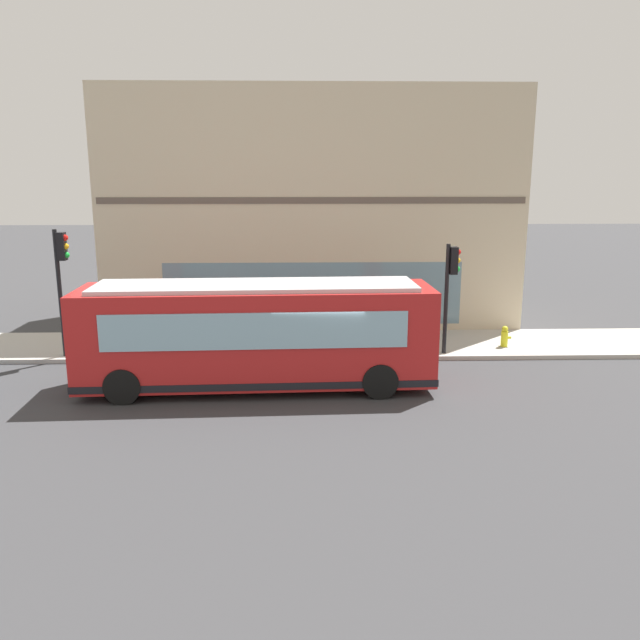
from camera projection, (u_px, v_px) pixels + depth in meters
ground at (317, 387)px, 18.82m from camera, size 120.00×120.00×0.00m
sidewalk_curb at (314, 345)px, 23.14m from camera, size 3.69×40.00×0.15m
building_corner at (311, 209)px, 26.84m from camera, size 6.08×16.18×9.29m
city_bus_nearside at (256, 336)px, 18.48m from camera, size 2.88×10.12×3.07m
traffic_light_near_corner at (451, 278)px, 21.29m from camera, size 0.32×0.49×3.70m
traffic_light_down_block at (61, 269)px, 20.89m from camera, size 0.32×0.49×4.20m
fire_hydrant at (505, 336)px, 22.58m from camera, size 0.35×0.35×0.74m
pedestrian_walking_along_curb at (130, 319)px, 22.15m from camera, size 0.32×0.32×1.80m
pedestrian_near_hydrant at (251, 317)px, 22.41m from camera, size 0.32×0.32×1.82m
newspaper_vending_box at (362, 337)px, 22.18m from camera, size 0.44×0.42×0.90m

